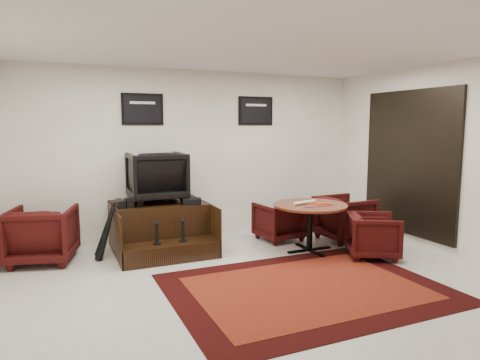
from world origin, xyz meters
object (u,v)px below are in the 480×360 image
shine_podium (160,228)px  armchair_side (42,232)px  meeting_table (310,210)px  shine_chair (157,174)px  table_chair_window (345,216)px  table_chair_back (279,219)px  table_chair_corner (373,234)px

shine_podium → armchair_side: size_ratio=1.68×
meeting_table → armchair_side: bearing=164.2°
shine_chair → armchair_side: 1.79m
armchair_side → table_chair_window: (4.58, -0.72, -0.02)m
shine_podium → meeting_table: bearing=-26.2°
meeting_table → table_chair_back: 0.82m
table_chair_back → table_chair_corner: same height
shine_podium → armchair_side: 1.64m
shine_chair → shine_podium: bearing=91.0°
shine_podium → meeting_table: size_ratio=1.30×
shine_chair → table_chair_back: (1.94, -0.39, -0.80)m
armchair_side → shine_chair: bearing=-161.3°
shine_chair → table_chair_window: bearing=165.2°
table_chair_window → table_chair_corner: bearing=165.5°
meeting_table → table_chair_window: 0.97m
armchair_side → meeting_table: size_ratio=0.78×
shine_podium → table_chair_corner: size_ratio=2.06×
table_chair_window → meeting_table: bearing=108.1°
shine_podium → meeting_table: (2.05, -1.01, 0.30)m
shine_podium → armchair_side: bearing=178.9°
table_chair_back → shine_chair: bearing=-18.0°
table_chair_back → table_chair_window: 1.09m
shine_podium → meeting_table: meeting_table is taller
meeting_table → table_chair_back: size_ratio=1.58×
shine_chair → table_chair_corner: size_ratio=1.24×
shine_chair → table_chair_back: shine_chair is taller
shine_chair → armchair_side: (-1.64, -0.11, -0.72)m
shine_chair → meeting_table: shine_chair is taller
armchair_side → table_chair_corner: size_ratio=1.23×
shine_podium → shine_chair: shine_chair is taller
meeting_table → table_chair_corner: meeting_table is taller
table_chair_back → table_chair_corner: 1.59m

